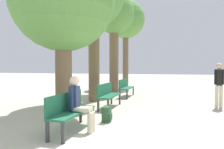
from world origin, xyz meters
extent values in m
plane|color=beige|center=(0.00, 0.00, 0.00)|extent=(80.00, 80.00, 0.00)
cube|color=#1E6042|center=(-1.43, 0.19, 0.44)|extent=(0.43, 1.68, 0.04)
cube|color=#1E6042|center=(-1.62, 0.19, 0.67)|extent=(0.04, 1.68, 0.42)
cube|color=#38383D|center=(-1.26, -0.61, 0.21)|extent=(0.06, 0.06, 0.42)
cube|color=#38383D|center=(-1.26, 0.98, 0.21)|extent=(0.06, 0.06, 0.42)
cube|color=#38383D|center=(-1.60, -0.61, 0.21)|extent=(0.06, 0.06, 0.42)
cube|color=#38383D|center=(-1.60, 0.98, 0.21)|extent=(0.06, 0.06, 0.42)
cube|color=#1E6042|center=(-1.43, 3.19, 0.44)|extent=(0.43, 1.68, 0.04)
cube|color=#1E6042|center=(-1.62, 3.19, 0.67)|extent=(0.04, 1.68, 0.42)
cube|color=#38383D|center=(-1.26, 2.39, 0.21)|extent=(0.06, 0.06, 0.42)
cube|color=#38383D|center=(-1.26, 3.98, 0.21)|extent=(0.06, 0.06, 0.42)
cube|color=#38383D|center=(-1.60, 2.39, 0.21)|extent=(0.06, 0.06, 0.42)
cube|color=#38383D|center=(-1.60, 3.98, 0.21)|extent=(0.06, 0.06, 0.42)
cube|color=#1E6042|center=(-1.43, 6.18, 0.44)|extent=(0.43, 1.68, 0.04)
cube|color=#1E6042|center=(-1.62, 6.18, 0.67)|extent=(0.04, 1.68, 0.42)
cube|color=#38383D|center=(-1.26, 5.39, 0.21)|extent=(0.06, 0.06, 0.42)
cube|color=#38383D|center=(-1.26, 6.98, 0.21)|extent=(0.06, 0.06, 0.42)
cube|color=#38383D|center=(-1.60, 5.39, 0.21)|extent=(0.06, 0.06, 0.42)
cube|color=#38383D|center=(-1.60, 6.98, 0.21)|extent=(0.06, 0.06, 0.42)
cylinder|color=brown|center=(-2.50, 1.75, 1.34)|extent=(0.51, 0.51, 2.68)
cylinder|color=brown|center=(-2.50, 4.43, 1.87)|extent=(0.47, 0.47, 3.74)
cylinder|color=brown|center=(-2.50, 7.67, 1.94)|extent=(0.52, 0.52, 3.87)
sphere|color=#568E42|center=(-2.50, 7.67, 4.50)|extent=(2.30, 2.30, 2.30)
cylinder|color=brown|center=(-2.50, 10.80, 2.05)|extent=(0.40, 0.40, 4.09)
sphere|color=#568E42|center=(-2.50, 10.80, 4.83)|extent=(2.69, 2.69, 2.69)
cylinder|color=beige|center=(-1.20, 0.14, 0.52)|extent=(0.41, 0.12, 0.12)
cylinder|color=beige|center=(-1.00, 0.14, 0.23)|extent=(0.12, 0.12, 0.46)
cylinder|color=beige|center=(-1.20, 0.28, 0.52)|extent=(0.41, 0.12, 0.12)
cylinder|color=beige|center=(-1.00, 0.28, 0.23)|extent=(0.12, 0.12, 0.46)
cube|color=navy|center=(-1.41, 0.21, 0.75)|extent=(0.19, 0.22, 0.58)
cylinder|color=navy|center=(-1.41, 0.09, 0.78)|extent=(0.09, 0.09, 0.52)
cylinder|color=navy|center=(-1.41, 0.33, 0.78)|extent=(0.09, 0.09, 0.52)
sphere|color=beige|center=(-1.41, 0.21, 1.15)|extent=(0.22, 0.22, 0.22)
cube|color=#284C2D|center=(-0.95, 1.22, 0.21)|extent=(0.18, 0.32, 0.41)
cube|color=#284C2D|center=(-0.84, 1.22, 0.14)|extent=(0.04, 0.22, 0.18)
cylinder|color=beige|center=(2.27, 4.22, 0.41)|extent=(0.12, 0.12, 0.81)
cylinder|color=beige|center=(2.42, 4.22, 0.41)|extent=(0.12, 0.12, 0.81)
cube|color=black|center=(2.34, 4.22, 1.10)|extent=(0.21, 0.24, 0.58)
cylinder|color=black|center=(2.22, 4.22, 1.11)|extent=(0.08, 0.08, 0.55)
cylinder|color=black|center=(2.46, 4.22, 1.11)|extent=(0.08, 0.08, 0.55)
sphere|color=tan|center=(2.34, 4.22, 1.50)|extent=(0.22, 0.22, 0.22)
camera|label=1|loc=(0.76, -4.32, 1.47)|focal=35.00mm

